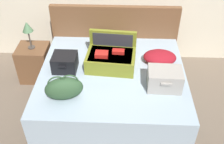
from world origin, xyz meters
name	(u,v)px	position (x,y,z in m)	size (l,w,h in m)	color
ground_plane	(111,128)	(0.00, 0.00, 0.00)	(12.00, 12.00, 0.00)	#6B5B4C
bed	(112,90)	(0.00, 0.40, 0.29)	(1.80, 1.64, 0.58)	#99ADBC
headboard	(115,39)	(0.00, 1.26, 0.53)	(1.84, 0.08, 1.06)	brown
hard_case_large	(111,58)	(-0.02, 0.54, 0.70)	(0.63, 0.49, 0.40)	olive
hard_case_medium	(165,79)	(0.60, 0.15, 0.69)	(0.39, 0.31, 0.24)	gray
hard_case_small	(65,62)	(-0.59, 0.44, 0.68)	(0.30, 0.30, 0.20)	black
duffel_bag	(64,88)	(-0.50, -0.08, 0.72)	(0.45, 0.29, 0.31)	#2D4C2D
pillow_near_headboard	(160,57)	(0.60, 0.63, 0.66)	(0.42, 0.30, 0.16)	maroon
pillow_center_head	(109,41)	(-0.07, 1.01, 0.66)	(0.51, 0.30, 0.16)	#4C724C
nightstand	(35,63)	(-1.18, 0.97, 0.27)	(0.44, 0.40, 0.54)	brown
table_lamp	(27,28)	(-1.18, 0.97, 0.85)	(0.15, 0.15, 0.41)	#3F3833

